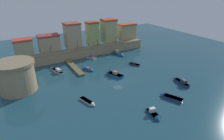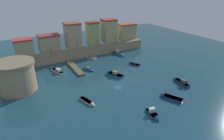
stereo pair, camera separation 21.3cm
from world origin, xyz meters
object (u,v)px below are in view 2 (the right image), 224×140
at_px(fortress_tower, 16,76).
at_px(moored_boat_9, 119,54).
at_px(moored_boat_4, 169,97).
at_px(quay_lamp_1, 77,43).
at_px(moored_boat_0, 56,70).
at_px(moored_boat_6, 154,115).
at_px(moored_boat_3, 133,64).
at_px(moored_boat_1, 90,57).
at_px(quay_lamp_0, 50,48).
at_px(quay_lamp_2, 98,41).
at_px(mooring_buoy_0, 115,72).
at_px(moored_boat_8, 89,70).
at_px(moored_boat_2, 89,102).
at_px(moored_boat_5, 180,82).
at_px(moored_boat_7, 113,74).
at_px(quay_lamp_3, 116,38).

distance_m(fortress_tower, moored_boat_9, 39.29).
bearing_deg(moored_boat_4, quay_lamp_1, -11.73).
relative_size(moored_boat_0, moored_boat_6, 1.50).
height_order(quay_lamp_1, moored_boat_3, quay_lamp_1).
bearing_deg(moored_boat_1, quay_lamp_0, 54.19).
xyz_separation_m(moored_boat_6, moored_boat_9, (13.95, 36.66, 0.11)).
xyz_separation_m(quay_lamp_0, moored_boat_9, (25.24, -5.35, -5.12)).
bearing_deg(moored_boat_1, quay_lamp_2, -86.86).
bearing_deg(mooring_buoy_0, moored_boat_0, 148.64).
distance_m(fortress_tower, moored_boat_4, 39.27).
height_order(moored_boat_3, moored_boat_8, moored_boat_3).
height_order(fortress_tower, moored_boat_4, fortress_tower).
relative_size(moored_boat_4, moored_boat_8, 1.27).
distance_m(moored_boat_2, moored_boat_5, 26.95).
relative_size(fortress_tower, quay_lamp_1, 2.64).
xyz_separation_m(moored_boat_9, mooring_buoy_0, (-9.66, -13.03, -0.47)).
xyz_separation_m(moored_boat_7, moored_boat_9, (11.62, 15.04, -0.04)).
height_order(moored_boat_0, moored_boat_9, moored_boat_9).
height_order(quay_lamp_1, moored_boat_4, quay_lamp_1).
relative_size(quay_lamp_2, mooring_buoy_0, 5.18).
bearing_deg(moored_boat_0, fortress_tower, 105.06).
bearing_deg(moored_boat_2, moored_boat_7, 112.66).
xyz_separation_m(quay_lamp_0, moored_boat_8, (8.74, -13.22, -5.29)).
bearing_deg(moored_boat_8, moored_boat_7, 11.00).
relative_size(quay_lamp_2, moored_boat_4, 0.51).
xyz_separation_m(quay_lamp_2, moored_boat_3, (5.88, -16.31, -5.23)).
relative_size(quay_lamp_3, moored_boat_3, 0.70).
bearing_deg(moored_boat_2, moored_boat_3, 105.27).
relative_size(quay_lamp_3, moored_boat_0, 0.44).
bearing_deg(moored_boat_7, moored_boat_0, 27.23).
relative_size(moored_boat_5, mooring_buoy_0, 10.82).
distance_m(quay_lamp_3, moored_boat_7, 24.72).
height_order(moored_boat_5, moored_boat_9, moored_boat_5).
bearing_deg(quay_lamp_2, moored_boat_0, -156.43).
bearing_deg(mooring_buoy_0, moored_boat_2, -140.08).
bearing_deg(quay_lamp_2, moored_boat_2, -119.47).
distance_m(quay_lamp_3, moored_boat_9, 7.54).
bearing_deg(quay_lamp_2, moored_boat_4, -88.68).
relative_size(moored_boat_0, moored_boat_8, 1.52).
xyz_separation_m(moored_boat_6, moored_boat_8, (-2.55, 28.79, -0.06)).
bearing_deg(moored_boat_4, quay_lamp_2, -24.06).
height_order(moored_boat_0, moored_boat_3, moored_boat_3).
distance_m(quay_lamp_1, mooring_buoy_0, 20.14).
bearing_deg(moored_boat_7, moored_boat_8, 11.22).
bearing_deg(quay_lamp_3, quay_lamp_2, 180.00).
xyz_separation_m(quay_lamp_0, moored_boat_0, (-0.84, -8.37, -5.18)).
height_order(quay_lamp_2, moored_boat_0, quay_lamp_2).
distance_m(quay_lamp_0, moored_boat_6, 43.82).
relative_size(quay_lamp_2, moored_boat_0, 0.43).
relative_size(moored_boat_6, moored_boat_8, 1.01).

